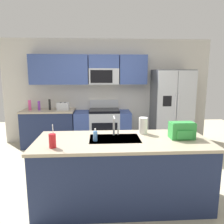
% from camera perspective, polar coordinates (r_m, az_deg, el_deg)
% --- Properties ---
extents(ground_plane, '(9.00, 9.00, 0.00)m').
position_cam_1_polar(ground_plane, '(3.85, 0.12, -17.25)').
color(ground_plane, beige).
rests_on(ground_plane, ground).
extents(kitchen_wall_unit, '(5.20, 0.43, 2.60)m').
position_cam_1_polar(kitchen_wall_unit, '(5.50, -2.73, 7.11)').
color(kitchen_wall_unit, beige).
rests_on(kitchen_wall_unit, ground).
extents(back_counter, '(1.25, 0.63, 0.90)m').
position_cam_1_polar(back_counter, '(5.51, -16.24, -4.05)').
color(back_counter, '#1E2A4D').
rests_on(back_counter, ground).
extents(range_oven, '(1.36, 0.61, 1.10)m').
position_cam_1_polar(range_oven, '(5.38, -2.44, -4.08)').
color(range_oven, '#B7BABF').
rests_on(range_oven, ground).
extents(refrigerator, '(0.90, 0.76, 1.85)m').
position_cam_1_polar(refrigerator, '(5.49, 15.31, 1.01)').
color(refrigerator, '#4C4F54').
rests_on(refrigerator, ground).
extents(island_counter, '(2.32, 0.95, 0.90)m').
position_cam_1_polar(island_counter, '(3.09, 2.67, -15.16)').
color(island_counter, '#1E2A4D').
rests_on(island_counter, ground).
extents(toaster, '(0.28, 0.16, 0.18)m').
position_cam_1_polar(toaster, '(5.28, -12.78, 1.48)').
color(toaster, '#B7BABF').
rests_on(toaster, back_counter).
extents(pepper_mill, '(0.05, 0.05, 0.26)m').
position_cam_1_polar(pepper_mill, '(5.39, -16.08, 1.90)').
color(pepper_mill, black).
rests_on(pepper_mill, back_counter).
extents(bottle_purple, '(0.06, 0.06, 0.22)m').
position_cam_1_polar(bottle_purple, '(5.42, -18.67, 1.60)').
color(bottle_purple, purple).
rests_on(bottle_purple, back_counter).
extents(bottle_pink, '(0.07, 0.07, 0.24)m').
position_cam_1_polar(bottle_pink, '(5.52, -20.86, 1.72)').
color(bottle_pink, '#EA4C93').
rests_on(bottle_pink, back_counter).
extents(sink_faucet, '(0.08, 0.21, 0.28)m').
position_cam_1_polar(sink_faucet, '(3.06, 0.64, -3.18)').
color(sink_faucet, '#B7BABF').
rests_on(sink_faucet, island_counter).
extents(drink_cup_red, '(0.08, 0.08, 0.29)m').
position_cam_1_polar(drink_cup_red, '(2.69, -15.41, -7.30)').
color(drink_cup_red, red).
rests_on(drink_cup_red, island_counter).
extents(soap_dispenser, '(0.06, 0.06, 0.17)m').
position_cam_1_polar(soap_dispenser, '(2.85, -4.43, -6.30)').
color(soap_dispenser, '#4C8CD8').
rests_on(soap_dispenser, island_counter).
extents(paper_towel_roll, '(0.12, 0.12, 0.24)m').
position_cam_1_polar(paper_towel_roll, '(3.19, 8.21, -3.58)').
color(paper_towel_roll, white).
rests_on(paper_towel_roll, island_counter).
extents(backpack, '(0.32, 0.22, 0.23)m').
position_cam_1_polar(backpack, '(3.08, 17.95, -4.55)').
color(backpack, green).
rests_on(backpack, island_counter).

